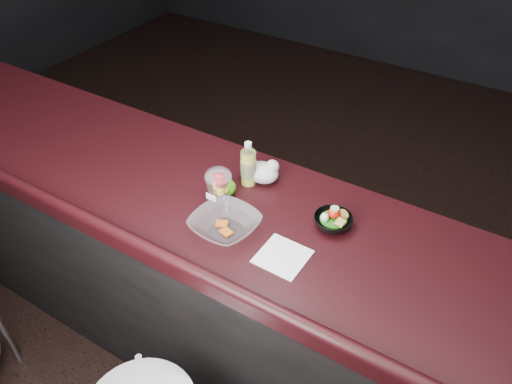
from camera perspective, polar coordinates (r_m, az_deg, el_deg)
room_shell at (r=1.25m, az=-11.11°, el=19.07°), size 8.00×8.00×8.00m
counter at (r=2.24m, az=-1.87°, el=-11.55°), size 4.06×0.71×1.02m
lemonade_bottle at (r=1.94m, az=-0.87°, el=2.93°), size 0.06×0.06×0.19m
fruit_cup at (r=1.86m, az=-4.29°, el=0.78°), size 0.10×0.10×0.15m
green_apple at (r=1.91m, az=-3.40°, el=0.51°), size 0.07×0.07×0.08m
plastic_bag at (r=1.98m, az=0.92°, el=2.33°), size 0.13×0.11×0.10m
snack_bowl at (r=1.80m, az=8.78°, el=-3.23°), size 0.16×0.16×0.08m
takeout_bowl at (r=1.77m, az=-3.57°, el=-3.72°), size 0.26×0.26×0.06m
paper_napkin at (r=1.69m, az=3.06°, el=-7.37°), size 0.16×0.16×0.00m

